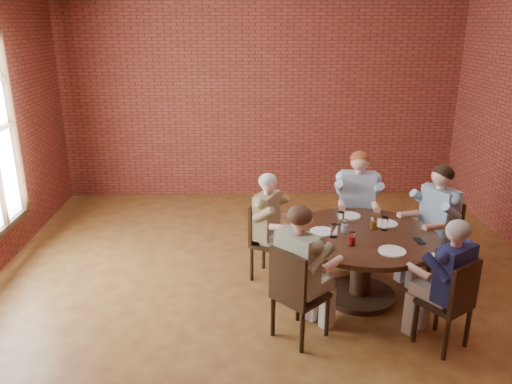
{
  "coord_description": "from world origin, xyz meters",
  "views": [
    {
      "loc": [
        -0.39,
        -4.7,
        2.83
      ],
      "look_at": [
        -0.18,
        1.0,
        0.88
      ],
      "focal_mm": 35.0,
      "sensor_mm": 36.0,
      "label": 1
    }
  ],
  "objects_px": {
    "chair_e": "(452,301)",
    "chair_d": "(295,291)",
    "dining_table": "(362,253)",
    "diner_b": "(357,207)",
    "diner_c": "(271,228)",
    "chair_a": "(438,236)",
    "diner_d": "(301,273)",
    "diner_e": "(447,284)",
    "chair_c": "(265,237)",
    "chair_b": "(356,217)",
    "diner_a": "(434,224)",
    "smartphone": "(419,241)"
  },
  "relations": [
    {
      "from": "diner_d",
      "to": "diner_e",
      "type": "distance_m",
      "value": 1.29
    },
    {
      "from": "chair_c",
      "to": "diner_e",
      "type": "xyz_separation_m",
      "value": [
        1.55,
        -1.37,
        0.13
      ]
    },
    {
      "from": "diner_b",
      "to": "chair_c",
      "type": "relative_size",
      "value": 1.53
    },
    {
      "from": "dining_table",
      "to": "chair_a",
      "type": "height_order",
      "value": "chair_a"
    },
    {
      "from": "smartphone",
      "to": "chair_b",
      "type": "bearing_deg",
      "value": 100.56
    },
    {
      "from": "chair_d",
      "to": "smartphone",
      "type": "relative_size",
      "value": 6.2
    },
    {
      "from": "chair_d",
      "to": "chair_e",
      "type": "distance_m",
      "value": 1.39
    },
    {
      "from": "dining_table",
      "to": "diner_c",
      "type": "height_order",
      "value": "diner_c"
    },
    {
      "from": "dining_table",
      "to": "smartphone",
      "type": "relative_size",
      "value": 10.17
    },
    {
      "from": "diner_b",
      "to": "diner_c",
      "type": "height_order",
      "value": "diner_b"
    },
    {
      "from": "dining_table",
      "to": "chair_d",
      "type": "relative_size",
      "value": 1.64
    },
    {
      "from": "diner_c",
      "to": "diner_e",
      "type": "distance_m",
      "value": 1.99
    },
    {
      "from": "diner_a",
      "to": "chair_d",
      "type": "xyz_separation_m",
      "value": [
        -1.68,
        -1.11,
        -0.17
      ]
    },
    {
      "from": "diner_b",
      "to": "chair_c",
      "type": "xyz_separation_m",
      "value": [
        -1.15,
        -0.44,
        -0.19
      ]
    },
    {
      "from": "diner_d",
      "to": "chair_e",
      "type": "height_order",
      "value": "diner_d"
    },
    {
      "from": "chair_a",
      "to": "chair_d",
      "type": "bearing_deg",
      "value": -80.54
    },
    {
      "from": "diner_c",
      "to": "diner_e",
      "type": "xyz_separation_m",
      "value": [
        1.48,
        -1.34,
        -0.0
      ]
    },
    {
      "from": "chair_d",
      "to": "diner_d",
      "type": "bearing_deg",
      "value": -90.0
    },
    {
      "from": "dining_table",
      "to": "chair_c",
      "type": "bearing_deg",
      "value": 152.26
    },
    {
      "from": "chair_b",
      "to": "chair_c",
      "type": "distance_m",
      "value": 1.28
    },
    {
      "from": "chair_c",
      "to": "chair_e",
      "type": "distance_m",
      "value": 2.14
    },
    {
      "from": "chair_e",
      "to": "chair_d",
      "type": "bearing_deg",
      "value": -40.62
    },
    {
      "from": "chair_a",
      "to": "chair_d",
      "type": "relative_size",
      "value": 1.02
    },
    {
      "from": "diner_b",
      "to": "diner_e",
      "type": "distance_m",
      "value": 1.86
    },
    {
      "from": "chair_a",
      "to": "diner_d",
      "type": "distance_m",
      "value": 2.03
    },
    {
      "from": "diner_a",
      "to": "diner_e",
      "type": "bearing_deg",
      "value": -39.13
    },
    {
      "from": "chair_d",
      "to": "diner_e",
      "type": "relative_size",
      "value": 0.75
    },
    {
      "from": "diner_d",
      "to": "smartphone",
      "type": "relative_size",
      "value": 8.79
    },
    {
      "from": "diner_d",
      "to": "chair_e",
      "type": "relative_size",
      "value": 1.49
    },
    {
      "from": "chair_e",
      "to": "diner_d",
      "type": "bearing_deg",
      "value": -43.37
    },
    {
      "from": "chair_a",
      "to": "chair_e",
      "type": "height_order",
      "value": "chair_a"
    },
    {
      "from": "diner_e",
      "to": "diner_d",
      "type": "bearing_deg",
      "value": -41.02
    },
    {
      "from": "diner_b",
      "to": "chair_e",
      "type": "height_order",
      "value": "diner_b"
    },
    {
      "from": "diner_c",
      "to": "diner_d",
      "type": "bearing_deg",
      "value": -142.24
    },
    {
      "from": "chair_b",
      "to": "smartphone",
      "type": "relative_size",
      "value": 6.36
    },
    {
      "from": "chair_a",
      "to": "chair_c",
      "type": "bearing_deg",
      "value": -116.46
    },
    {
      "from": "dining_table",
      "to": "diner_a",
      "type": "relative_size",
      "value": 1.13
    },
    {
      "from": "diner_b",
      "to": "smartphone",
      "type": "bearing_deg",
      "value": -64.15
    },
    {
      "from": "chair_b",
      "to": "diner_b",
      "type": "height_order",
      "value": "diner_b"
    },
    {
      "from": "chair_a",
      "to": "diner_e",
      "type": "xyz_separation_m",
      "value": [
        -0.43,
        -1.27,
        0.11
      ]
    },
    {
      "from": "chair_c",
      "to": "chair_d",
      "type": "height_order",
      "value": "chair_d"
    },
    {
      "from": "chair_b",
      "to": "diner_b",
      "type": "xyz_separation_m",
      "value": [
        -0.01,
        -0.09,
        0.17
      ]
    },
    {
      "from": "diner_c",
      "to": "diner_d",
      "type": "xyz_separation_m",
      "value": [
        0.2,
        -1.15,
        0.03
      ]
    },
    {
      "from": "chair_d",
      "to": "diner_d",
      "type": "relative_size",
      "value": 0.7
    },
    {
      "from": "chair_a",
      "to": "diner_d",
      "type": "bearing_deg",
      "value": -80.93
    },
    {
      "from": "diner_d",
      "to": "smartphone",
      "type": "height_order",
      "value": "diner_d"
    },
    {
      "from": "chair_a",
      "to": "smartphone",
      "type": "xyz_separation_m",
      "value": [
        -0.47,
        -0.63,
        0.24
      ]
    },
    {
      "from": "smartphone",
      "to": "diner_a",
      "type": "bearing_deg",
      "value": 52.98
    },
    {
      "from": "chair_a",
      "to": "diner_a",
      "type": "xyz_separation_m",
      "value": [
        -0.08,
        -0.04,
        0.16
      ]
    },
    {
      "from": "diner_a",
      "to": "diner_e",
      "type": "relative_size",
      "value": 1.09
    }
  ]
}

